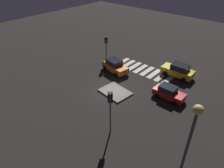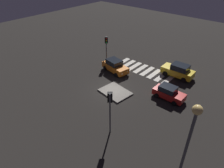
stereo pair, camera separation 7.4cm
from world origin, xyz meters
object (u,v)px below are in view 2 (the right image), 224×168
object	(u,v)px
traffic_light_west	(110,103)
car_red	(169,93)
car_yellow	(178,71)
car_orange	(115,66)
street_lamp	(188,141)
traffic_island	(115,92)
traffic_light_east	(106,43)

from	to	relation	value
traffic_light_west	car_red	bearing A→B (deg)	-50.83
car_yellow	traffic_light_west	distance (m)	14.00
car_red	car_orange	size ratio (longest dim) A/B	0.86
car_red	car_orange	world-z (taller)	car_orange
car_red	street_lamp	bearing A→B (deg)	-60.01
car_red	street_lamp	distance (m)	12.42
car_yellow	traffic_island	bearing A→B (deg)	64.09
traffic_light_east	car_yellow	bearing A→B (deg)	60.87
car_red	traffic_light_west	distance (m)	8.92
traffic_island	car_yellow	world-z (taller)	car_yellow
car_orange	traffic_light_west	xyz separation A→B (m)	(-7.22, 9.19, 2.49)
car_yellow	traffic_light_east	distance (m)	10.96
car_red	car_yellow	bearing A→B (deg)	105.19
car_orange	street_lamp	xyz separation A→B (m)	(-14.64, 10.80, 4.53)
car_yellow	street_lamp	xyz separation A→B (m)	(-7.23, 15.40, 4.49)
car_orange	traffic_light_east	world-z (taller)	traffic_light_east
traffic_island	car_orange	bearing A→B (deg)	-49.24
car_yellow	traffic_light_west	world-z (taller)	traffic_light_west
traffic_light_east	traffic_light_west	bearing A→B (deg)	-3.64
traffic_light_west	street_lamp	bearing A→B (deg)	-141.92
car_orange	street_lamp	bearing A→B (deg)	-26.22
traffic_light_east	car_orange	bearing A→B (deg)	18.52
traffic_island	street_lamp	bearing A→B (deg)	148.73
car_yellow	street_lamp	distance (m)	17.59
car_orange	car_red	bearing A→B (deg)	4.95
traffic_light_west	traffic_island	bearing A→B (deg)	-3.62
traffic_light_west	traffic_light_east	bearing A→B (deg)	4.15
traffic_island	street_lamp	world-z (taller)	street_lamp
car_red	street_lamp	xyz separation A→B (m)	(-5.76, 9.98, 4.62)
car_yellow	traffic_light_east	world-z (taller)	traffic_light_east
car_yellow	car_orange	bearing A→B (deg)	30.55
street_lamp	traffic_island	bearing A→B (deg)	-31.27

